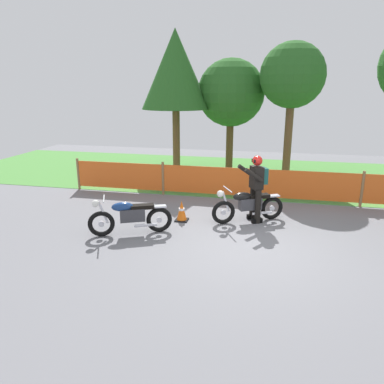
% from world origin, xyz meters
% --- Properties ---
extents(ground, '(24.00, 24.00, 0.02)m').
position_xyz_m(ground, '(0.00, 0.00, -0.01)').
color(ground, slate).
extents(grass_verge, '(24.00, 6.60, 0.01)m').
position_xyz_m(grass_verge, '(0.00, 6.64, 0.01)').
color(grass_verge, '#4C8C3D').
rests_on(grass_verge, ground).
extents(barrier_fence, '(11.77, 0.08, 1.05)m').
position_xyz_m(barrier_fence, '(0.00, 3.34, 0.54)').
color(barrier_fence, olive).
rests_on(barrier_fence, ground).
extents(tree_leftmost, '(2.58, 2.58, 5.35)m').
position_xyz_m(tree_leftmost, '(-3.29, 6.43, 3.89)').
color(tree_leftmost, brown).
rests_on(tree_leftmost, ground).
extents(tree_near_left, '(2.56, 2.56, 4.36)m').
position_xyz_m(tree_near_left, '(-1.29, 7.12, 3.05)').
color(tree_near_left, brown).
rests_on(tree_near_left, ground).
extents(tree_near_right, '(2.26, 2.26, 4.82)m').
position_xyz_m(tree_near_right, '(0.92, 6.32, 3.64)').
color(tree_near_right, brown).
rests_on(tree_near_right, ground).
extents(motorcycle_lead, '(1.80, 0.94, 0.91)m').
position_xyz_m(motorcycle_lead, '(-2.73, 0.05, 0.44)').
color(motorcycle_lead, black).
rests_on(motorcycle_lead, ground).
extents(motorcycle_trailing, '(1.76, 1.00, 0.91)m').
position_xyz_m(motorcycle_trailing, '(-0.14, 1.46, 0.44)').
color(motorcycle_trailing, black).
rests_on(motorcycle_trailing, ground).
extents(rider_trailing, '(0.78, 0.70, 1.69)m').
position_xyz_m(rider_trailing, '(0.05, 1.56, 0.95)').
color(rider_trailing, black).
rests_on(rider_trailing, ground).
extents(traffic_cone, '(0.32, 0.32, 0.53)m').
position_xyz_m(traffic_cone, '(-1.79, 1.18, 0.26)').
color(traffic_cone, black).
rests_on(traffic_cone, ground).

